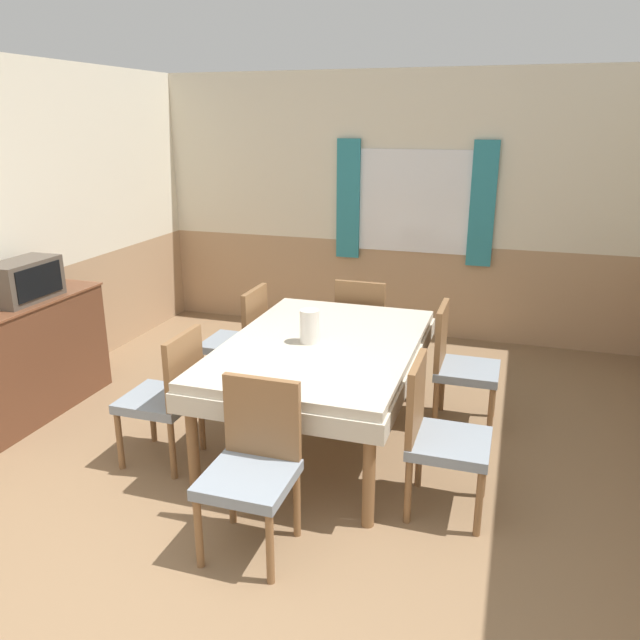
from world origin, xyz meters
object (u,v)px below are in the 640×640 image
Objects in this scene: chair_left_far at (241,338)px; vase at (310,326)px; dining_table at (322,356)px; sideboard at (29,357)px; chair_left_near at (168,393)px; chair_right_near at (438,432)px; tv at (24,281)px; chair_head_near at (253,462)px; chair_head_window at (363,325)px; chair_right_far at (458,362)px.

vase reaches higher than chair_left_far.
dining_table is 1.42× the size of sideboard.
chair_left_near reaches higher than dining_table.
chair_left_far and chair_left_near have the same top height.
dining_table is 2.09× the size of chair_left_near.
chair_right_near is at bearing -122.87° from chair_left_far.
sideboard is at bearing -126.75° from tv.
chair_right_near reaches higher than sideboard.
chair_right_near is (0.85, 0.61, 0.00)m from chair_head_near.
chair_head_near is (0.00, -1.16, -0.15)m from dining_table.
tv is 2.14m from vase.
chair_head_near is 1.00× the size of chair_left_near.
chair_right_near is 0.68× the size of sideboard.
chair_head_window is at bearing 32.08° from sideboard.
dining_table is at bearing -90.00° from chair_head_window.
chair_head_near is at bearing -86.29° from vase.
dining_table is at bearing 26.76° from vase.
sideboard is 5.84× the size of vase.
chair_head_window is (-0.85, 0.61, 0.00)m from chair_right_far.
chair_left_far is 1.04m from vase.
chair_left_far is at bearing 0.00° from chair_left_near.
dining_table is 1.03m from chair_left_near.
chair_right_near is at bearing -6.54° from tv.
chair_head_near is at bearing -26.54° from chair_right_far.
chair_left_near is at bearing -146.59° from vase.
dining_table is at bearing -57.13° from chair_left_near.
chair_right_far is 0.68× the size of sideboard.
sideboard is (-3.08, 0.32, -0.03)m from chair_right_near.
chair_left_near is 1.00m from vase.
sideboard is at bearing 77.08° from chair_left_near.
chair_right_near is 1.10m from chair_right_far.
dining_table is 1.03m from chair_right_far.
chair_right_far is 1.00× the size of chair_left_near.
chair_right_far is at bearing 32.42° from vase.
chair_head_window is 1.25m from vase.
chair_head_near reaches higher than dining_table.
chair_right_far is at bearing 13.87° from tv.
chair_left_far reaches higher than sideboard.
chair_left_near is at bearing -14.59° from tv.
chair_left_near is at bearing -147.13° from dining_table.
chair_right_far is (0.00, 1.10, 0.00)m from chair_right_near.
sideboard is (-1.37, -0.79, -0.03)m from chair_left_far.
chair_head_near is 1.00× the size of chair_head_window.
vase reaches higher than chair_right_near.
chair_right_far is (0.85, 1.71, 0.00)m from chair_head_near.
chair_left_near is at bearing -180.00° from chair_left_far.
tv is at bearing 119.26° from chair_left_far.
chair_head_near is 1.05m from chair_right_near.
chair_left_far is at bearing -90.00° from chair_right_far.
dining_table is at bearing -122.87° from chair_right_near.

